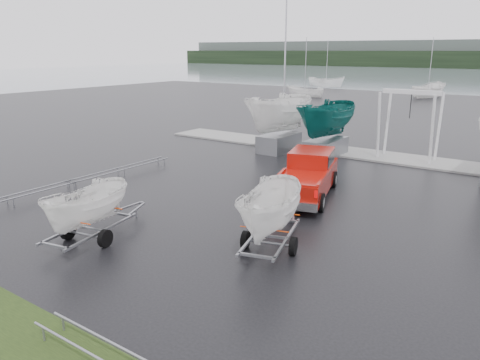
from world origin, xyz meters
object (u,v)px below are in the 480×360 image
pickup_truck (308,173)px  trailer_hitched (272,171)px  trailer_parked (85,174)px  boat_hoist (410,115)px

pickup_truck → trailer_hitched: bearing=-90.0°
trailer_parked → trailer_hitched: bearing=17.4°
trailer_hitched → boat_hoist: bearing=74.3°
pickup_truck → trailer_parked: size_ratio=1.41×
pickup_truck → trailer_parked: bearing=-128.0°
pickup_truck → trailer_parked: (-3.59, -9.08, 1.36)m
pickup_truck → trailer_hitched: 6.59m
boat_hoist → trailer_hitched: bearing=-89.3°
trailer_hitched → boat_hoist: size_ratio=1.19×
trailer_parked → boat_hoist: size_ratio=1.05×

